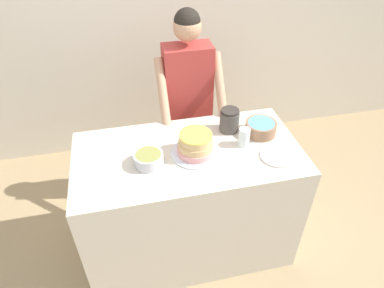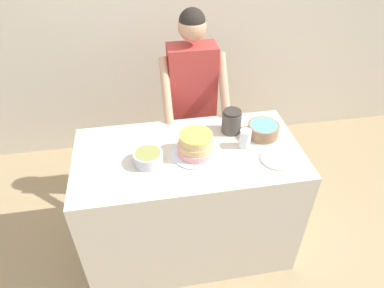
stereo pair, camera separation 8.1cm
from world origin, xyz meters
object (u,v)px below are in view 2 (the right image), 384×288
at_px(person_baker, 192,94).
at_px(cake, 196,145).
at_px(frosting_bowl_blue, 263,130).
at_px(frosting_bowl_olive, 148,157).
at_px(stoneware_jar, 232,121).
at_px(drinking_glass, 245,138).
at_px(ceramic_plate, 278,159).

xyz_separation_m(person_baker, cake, (-0.09, -0.62, 0.00)).
distance_m(person_baker, frosting_bowl_blue, 0.64).
xyz_separation_m(frosting_bowl_olive, stoneware_jar, (0.57, 0.23, 0.04)).
xyz_separation_m(person_baker, drinking_glass, (0.23, -0.60, -0.00)).
distance_m(person_baker, stoneware_jar, 0.47).
height_order(frosting_bowl_blue, stoneware_jar, stoneware_jar).
bearing_deg(drinking_glass, frosting_bowl_blue, 31.30).
height_order(frosting_bowl_olive, drinking_glass, drinking_glass).
height_order(frosting_bowl_blue, drinking_glass, drinking_glass).
bearing_deg(frosting_bowl_blue, cake, -166.48).
height_order(cake, frosting_bowl_olive, cake).
distance_m(cake, frosting_bowl_olive, 0.30).
bearing_deg(stoneware_jar, ceramic_plate, -58.72).
bearing_deg(frosting_bowl_blue, drinking_glass, -148.70).
height_order(frosting_bowl_blue, ceramic_plate, frosting_bowl_blue).
height_order(frosting_bowl_blue, frosting_bowl_olive, frosting_bowl_blue).
height_order(drinking_glass, stoneware_jar, stoneware_jar).
bearing_deg(stoneware_jar, cake, -144.78).
xyz_separation_m(person_baker, frosting_bowl_blue, (0.38, -0.51, -0.02)).
bearing_deg(person_baker, drinking_glass, -68.76).
bearing_deg(stoneware_jar, frosting_bowl_blue, -22.95).
distance_m(cake, stoneware_jar, 0.34).
relative_size(person_baker, stoneware_jar, 10.06).
xyz_separation_m(cake, ceramic_plate, (0.48, -0.14, -0.06)).
distance_m(drinking_glass, stoneware_jar, 0.18).
distance_m(cake, drinking_glass, 0.32).
xyz_separation_m(frosting_bowl_olive, ceramic_plate, (0.78, -0.11, -0.04)).
bearing_deg(cake, person_baker, 82.07).
height_order(person_baker, frosting_bowl_olive, person_baker).
bearing_deg(ceramic_plate, frosting_bowl_olive, 171.98).
height_order(cake, stoneware_jar, stoneware_jar).
relative_size(frosting_bowl_olive, drinking_glass, 1.45).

